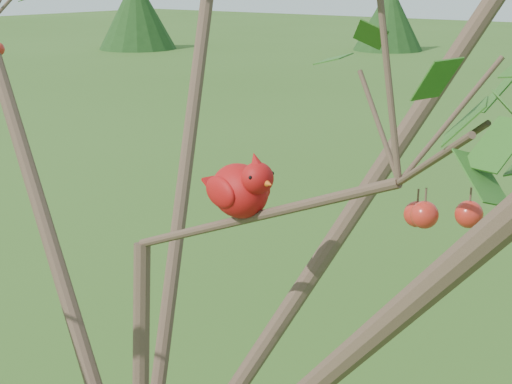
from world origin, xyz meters
TOP-DOWN VIEW (x-y plane):
  - crabapple_tree at (0.03, -0.02)m, footprint 2.35×2.05m
  - cardinal at (0.24, 0.07)m, footprint 0.20×0.12m

SIDE VIEW (x-z plane):
  - crabapple_tree at x=0.03m, z-range 0.65..3.60m
  - cardinal at x=0.24m, z-range 2.06..2.20m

